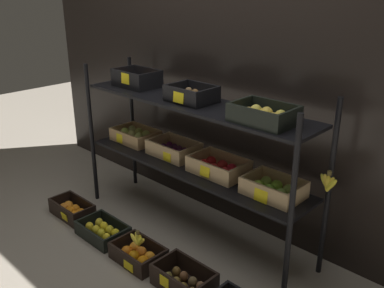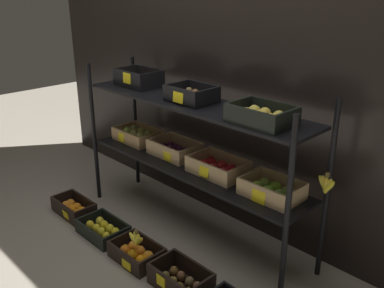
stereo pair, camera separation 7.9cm
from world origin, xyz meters
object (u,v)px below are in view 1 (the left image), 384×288
Objects in this scene: crate_ground_lemon at (103,231)px; crate_ground_kiwi at (184,281)px; display_rack at (194,137)px; crate_ground_center_orange at (138,255)px; banana_bunch_loose at (138,240)px; crate_ground_orange at (72,210)px.

crate_ground_kiwi is at bearing 0.93° from crate_ground_lemon.
crate_ground_lemon is at bearing -179.07° from crate_ground_kiwi.
display_rack is at bearing 128.37° from crate_ground_kiwi.
crate_ground_center_orange is 2.47× the size of banana_bunch_loose.
crate_ground_lemon is at bearing 179.20° from banana_bunch_loose.
crate_ground_orange is 2.61× the size of banana_bunch_loose.
crate_ground_lemon is (0.42, -0.00, -0.00)m from crate_ground_orange.
crate_ground_kiwi is (0.40, -0.51, -0.68)m from display_rack.
display_rack reaches higher than crate_ground_center_orange.
crate_ground_kiwi reaches higher than crate_ground_lemon.
crate_ground_lemon is at bearing -128.25° from display_rack.
banana_bunch_loose reaches higher than crate_ground_kiwi.
crate_ground_center_orange is at bearing -0.64° from crate_ground_orange.
crate_ground_kiwi is (1.23, 0.01, 0.00)m from crate_ground_orange.
crate_ground_orange reaches higher than crate_ground_lemon.
banana_bunch_loose reaches higher than crate_ground_center_orange.
banana_bunch_loose is at bearing -0.73° from crate_ground_orange.
banana_bunch_loose is (0.01, -0.00, 0.12)m from crate_ground_center_orange.
crate_ground_center_orange reaches higher than crate_ground_lemon.
crate_ground_kiwi reaches higher than crate_ground_center_orange.
crate_ground_orange is at bearing 179.27° from banana_bunch_loose.
display_rack is 5.29× the size of crate_ground_lemon.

